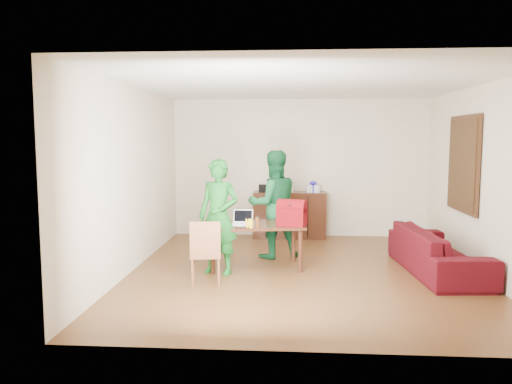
# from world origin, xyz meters

# --- Properties ---
(room) EXTENTS (5.20, 5.70, 2.90)m
(room) POSITION_xyz_m (0.01, 0.13, 1.31)
(room) COLOR #432A10
(room) RESTS_ON ground
(table) EXTENTS (1.53, 1.01, 0.67)m
(table) POSITION_xyz_m (-0.71, 0.20, 0.59)
(table) COLOR black
(table) RESTS_ON ground
(chair) EXTENTS (0.44, 0.43, 0.88)m
(chair) POSITION_xyz_m (-1.30, -0.72, 0.26)
(chair) COLOR brown
(chair) RESTS_ON ground
(person_near) EXTENTS (0.69, 0.56, 1.66)m
(person_near) POSITION_xyz_m (-1.21, -0.16, 0.83)
(person_near) COLOR #155E1C
(person_near) RESTS_ON ground
(person_far) EXTENTS (1.01, 0.89, 1.75)m
(person_far) POSITION_xyz_m (-0.46, 0.88, 0.87)
(person_far) COLOR #125129
(person_far) RESTS_ON ground
(laptop) EXTENTS (0.30, 0.21, 0.21)m
(laptop) POSITION_xyz_m (-0.90, 0.12, 0.71)
(laptop) COLOR white
(laptop) RESTS_ON table
(bananas) EXTENTS (0.17, 0.13, 0.06)m
(bananas) POSITION_xyz_m (-0.76, -0.21, 0.70)
(bananas) COLOR yellow
(bananas) RESTS_ON table
(bottle) EXTENTS (0.08, 0.08, 0.18)m
(bottle) POSITION_xyz_m (-0.65, -0.14, 0.76)
(bottle) COLOR #522E12
(bottle) RESTS_ON table
(red_bag) EXTENTS (0.46, 0.35, 0.30)m
(red_bag) POSITION_xyz_m (-0.16, 0.09, 0.82)
(red_bag) COLOR #750707
(red_bag) RESTS_ON table
(sofa) EXTENTS (1.01, 2.22, 0.63)m
(sofa) POSITION_xyz_m (1.95, 0.09, 0.32)
(sofa) COLOR #380B07
(sofa) RESTS_ON ground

